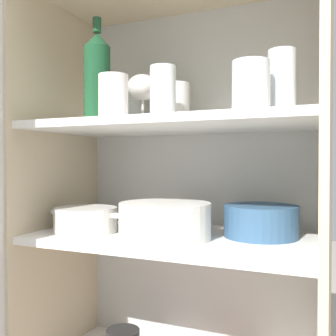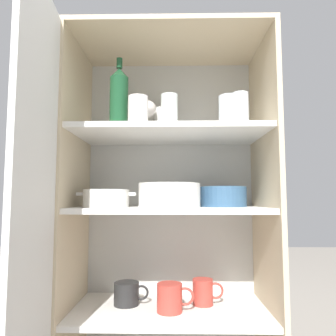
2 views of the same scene
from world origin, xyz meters
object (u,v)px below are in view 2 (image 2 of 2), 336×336
plate_stack_white (169,195)px  mixing_bowl_large (223,196)px  coffee_mug_primary (127,293)px  casserole_dish (106,198)px  wine_bottle (119,98)px

plate_stack_white → mixing_bowl_large: bearing=27.6°
coffee_mug_primary → casserole_dish: bearing=-130.5°
mixing_bowl_large → casserole_dish: size_ratio=0.84×
plate_stack_white → mixing_bowl_large: plate_stack_white is taller
plate_stack_white → mixing_bowl_large: (0.22, 0.11, -0.00)m
coffee_mug_primary → plate_stack_white: bearing=-26.6°
wine_bottle → casserole_dish: bearing=167.9°
mixing_bowl_large → coffee_mug_primary: (-0.38, -0.03, -0.38)m
plate_stack_white → casserole_dish: 0.24m
casserole_dish → coffee_mug_primary: casserole_dish is taller
wine_bottle → plate_stack_white: size_ratio=1.20×
wine_bottle → coffee_mug_primary: size_ratio=2.05×
casserole_dish → mixing_bowl_large: bearing=14.0°
wine_bottle → coffee_mug_primary: (0.03, 0.09, -0.75)m
mixing_bowl_large → casserole_dish: 0.47m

